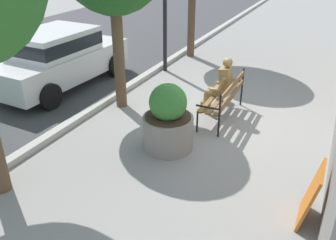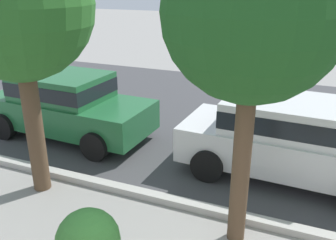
% 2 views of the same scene
% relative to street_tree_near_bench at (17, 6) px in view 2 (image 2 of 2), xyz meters
% --- Properties ---
extents(street_surface, '(60.00, 9.00, 0.01)m').
position_rel_street_tree_near_bench_xyz_m(street_surface, '(4.01, 5.04, -3.26)').
color(street_surface, '#424244').
rests_on(street_surface, ground).
extents(curb_stone, '(60.00, 0.20, 0.12)m').
position_rel_street_tree_near_bench_xyz_m(curb_stone, '(4.01, 0.44, -3.20)').
color(curb_stone, '#B2AFA8').
rests_on(curb_stone, ground).
extents(street_tree_near_bench, '(2.43, 2.43, 4.51)m').
position_rel_street_tree_near_bench_xyz_m(street_tree_near_bench, '(0.00, 0.00, 0.00)').
color(street_tree_near_bench, brown).
rests_on(street_tree_near_bench, ground).
extents(street_tree_down_street, '(2.27, 2.27, 4.45)m').
position_rel_street_tree_near_bench_xyz_m(street_tree_down_street, '(3.67, -0.00, 0.02)').
color(street_tree_down_street, brown).
rests_on(street_tree_down_street, ground).
extents(parked_car_green, '(4.16, 2.05, 1.56)m').
position_rel_street_tree_near_bench_xyz_m(parked_car_green, '(-1.06, 2.24, -2.42)').
color(parked_car_green, '#236638').
rests_on(parked_car_green, ground).
extents(parked_car_white, '(4.16, 2.05, 1.56)m').
position_rel_street_tree_near_bench_xyz_m(parked_car_white, '(4.08, 2.24, -2.42)').
color(parked_car_white, silver).
rests_on(parked_car_white, ground).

